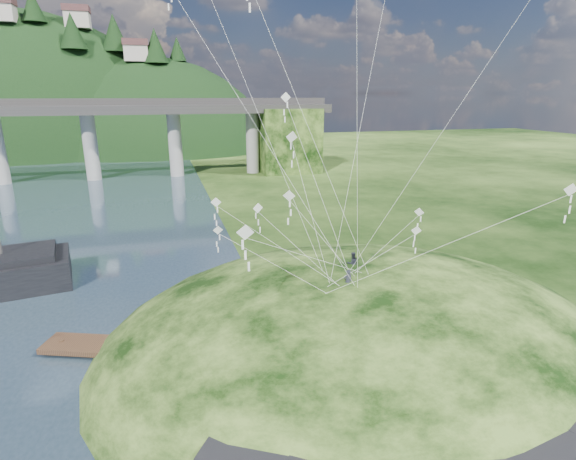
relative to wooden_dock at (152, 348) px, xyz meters
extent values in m
plane|color=black|center=(5.46, -4.30, -0.44)|extent=(320.00, 320.00, 0.00)
ellipsoid|color=black|center=(13.46, -2.30, -1.94)|extent=(36.00, 32.00, 13.00)
cube|color=black|center=(15.96, -15.20, 1.61)|extent=(3.82, 2.27, 0.68)
cylinder|color=#999691|center=(-11.04, 65.70, 6.06)|extent=(2.60, 2.60, 13.00)
cylinder|color=#999691|center=(4.46, 65.70, 6.06)|extent=(2.60, 2.60, 13.00)
cylinder|color=#999691|center=(19.96, 65.70, 6.06)|extent=(2.60, 2.60, 13.00)
cube|color=black|center=(27.46, 65.70, 6.06)|extent=(12.00, 11.00, 13.00)
ellipsoid|color=black|center=(-34.54, 121.70, -6.44)|extent=(96.00, 68.00, 88.00)
ellipsoid|color=black|center=(0.46, 113.70, -10.44)|extent=(76.00, 56.00, 72.00)
cone|color=black|center=(-25.94, 107.74, 36.24)|extent=(5.83, 5.83, 7.67)
cone|color=black|center=(-16.98, 102.78, 30.14)|extent=(6.47, 6.47, 8.51)
cone|color=black|center=(-7.76, 109.69, 30.79)|extent=(7.13, 7.13, 9.38)
cone|color=black|center=(2.35, 104.73, 27.43)|extent=(6.56, 6.56, 8.63)
cone|color=black|center=(8.24, 110.33, 27.24)|extent=(4.88, 4.88, 6.42)
cube|color=beige|center=(-32.54, 105.70, 33.84)|extent=(6.00, 5.00, 4.00)
cube|color=beige|center=(-16.54, 111.70, 33.74)|extent=(6.00, 5.00, 4.00)
cube|color=#522F2F|center=(-16.54, 111.70, 36.44)|extent=(6.40, 5.40, 1.60)
cube|color=beige|center=(-2.54, 105.70, 25.44)|extent=(6.00, 5.00, 4.00)
cube|color=#522F2F|center=(-2.54, 105.70, 28.14)|extent=(6.40, 5.40, 1.60)
cube|color=black|center=(-10.86, 13.91, 2.44)|extent=(6.70, 5.89, 0.60)
cube|color=#382417|center=(0.00, 0.00, 0.01)|extent=(13.83, 7.05, 0.35)
cylinder|color=#382417|center=(-5.59, 2.14, -0.24)|extent=(0.30, 0.30, 1.00)
cylinder|color=#382417|center=(-2.80, 1.07, -0.24)|extent=(0.30, 0.30, 1.00)
cylinder|color=#382417|center=(0.00, 0.00, -0.24)|extent=(0.30, 0.30, 1.00)
cylinder|color=#382417|center=(2.80, -1.07, -0.24)|extent=(0.30, 0.30, 1.00)
cylinder|color=#382417|center=(5.59, -2.14, -0.24)|extent=(0.30, 0.30, 1.00)
imported|color=#242530|center=(11.85, -3.20, 5.30)|extent=(0.60, 0.43, 1.55)
imported|color=#242530|center=(13.39, -0.37, 5.29)|extent=(0.79, 0.63, 1.56)
cube|color=silver|center=(4.89, 3.54, 8.38)|extent=(0.70, 0.19, 0.70)
cube|color=silver|center=(4.89, 3.54, 7.88)|extent=(0.09, 0.02, 0.41)
cube|color=silver|center=(4.89, 3.54, 7.38)|extent=(0.09, 0.02, 0.41)
cube|color=silver|center=(4.89, 3.54, 6.88)|extent=(0.09, 0.02, 0.41)
cube|color=silver|center=(18.73, 0.51, 7.46)|extent=(0.50, 0.51, 0.66)
cube|color=silver|center=(18.73, 0.51, 6.98)|extent=(0.09, 0.06, 0.39)
cube|color=silver|center=(18.73, 0.51, 6.49)|extent=(0.09, 0.06, 0.39)
cube|color=silver|center=(18.73, 0.51, 6.01)|extent=(0.09, 0.06, 0.39)
cube|color=silver|center=(17.43, -1.40, 6.77)|extent=(0.68, 0.23, 0.67)
cube|color=silver|center=(17.43, -1.40, 6.28)|extent=(0.09, 0.02, 0.40)
cube|color=silver|center=(17.43, -1.40, 5.79)|extent=(0.09, 0.02, 0.40)
cube|color=silver|center=(17.43, -1.40, 5.30)|extent=(0.09, 0.02, 0.40)
cube|color=silver|center=(10.04, 2.82, 12.67)|extent=(0.83, 0.30, 0.80)
cube|color=silver|center=(10.04, 2.82, 12.08)|extent=(0.10, 0.07, 0.48)
cube|color=silver|center=(10.04, 2.82, 11.49)|extent=(0.10, 0.07, 0.48)
cube|color=silver|center=(10.04, 2.82, 10.90)|extent=(0.10, 0.07, 0.48)
cube|color=silver|center=(4.86, 2.95, 6.57)|extent=(0.67, 0.23, 0.65)
cube|color=silver|center=(4.86, 2.95, 6.09)|extent=(0.09, 0.05, 0.39)
cube|color=silver|center=(4.86, 2.95, 5.61)|extent=(0.09, 0.05, 0.39)
cube|color=silver|center=(4.86, 2.95, 5.14)|extent=(0.09, 0.05, 0.39)
cube|color=silver|center=(6.31, -1.91, 19.61)|extent=(0.10, 0.05, 0.45)
cube|color=silver|center=(7.55, 2.39, 8.06)|extent=(0.72, 0.23, 0.73)
cube|color=silver|center=(7.55, 2.39, 7.54)|extent=(0.09, 0.06, 0.43)
cube|color=silver|center=(7.55, 2.39, 7.02)|extent=(0.09, 0.06, 0.43)
cube|color=silver|center=(7.55, 2.39, 6.50)|extent=(0.09, 0.06, 0.43)
cube|color=silver|center=(5.18, -5.78, 8.99)|extent=(0.87, 0.29, 0.84)
cube|color=silver|center=(5.18, -5.78, 8.38)|extent=(0.11, 0.04, 0.50)
cube|color=silver|center=(5.18, -5.78, 7.76)|extent=(0.11, 0.04, 0.50)
cube|color=silver|center=(5.18, -5.78, 7.15)|extent=(0.11, 0.04, 0.50)
cube|color=silver|center=(9.68, 3.01, 15.22)|extent=(0.67, 0.14, 0.67)
cube|color=silver|center=(9.68, 3.01, 14.75)|extent=(0.09, 0.02, 0.39)
cube|color=silver|center=(9.68, 3.01, 14.28)|extent=(0.09, 0.02, 0.39)
cube|color=silver|center=(9.68, 3.01, 13.80)|extent=(0.09, 0.02, 0.39)
cube|color=silver|center=(20.96, -9.20, 10.89)|extent=(0.67, 0.26, 0.68)
cube|color=silver|center=(20.96, -9.20, 10.40)|extent=(0.09, 0.03, 0.40)
cube|color=silver|center=(20.96, -9.20, 9.91)|extent=(0.09, 0.03, 0.40)
cube|color=silver|center=(20.96, -9.20, 9.42)|extent=(0.09, 0.03, 0.40)
cube|color=silver|center=(2.88, 5.73, 20.68)|extent=(0.09, 0.04, 0.40)
cube|color=silver|center=(10.05, 3.48, 8.53)|extent=(0.85, 0.28, 0.84)
cube|color=silver|center=(10.05, 3.48, 7.91)|extent=(0.11, 0.02, 0.50)
cube|color=silver|center=(10.05, 3.48, 7.30)|extent=(0.11, 0.02, 0.50)
cube|color=silver|center=(10.05, 3.48, 6.69)|extent=(0.11, 0.02, 0.50)
camera|label=1|loc=(1.52, -26.39, 15.46)|focal=28.00mm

